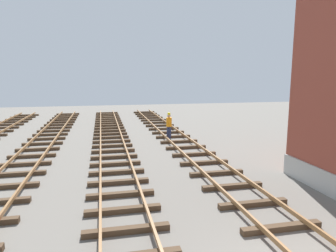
# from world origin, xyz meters

# --- Properties ---
(track_worker_foreground) EXTENTS (0.40, 0.40, 1.87)m
(track_worker_foreground) POSITION_xyz_m (0.50, 16.09, 0.93)
(track_worker_foreground) COLOR #262D4C
(track_worker_foreground) RESTS_ON ground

